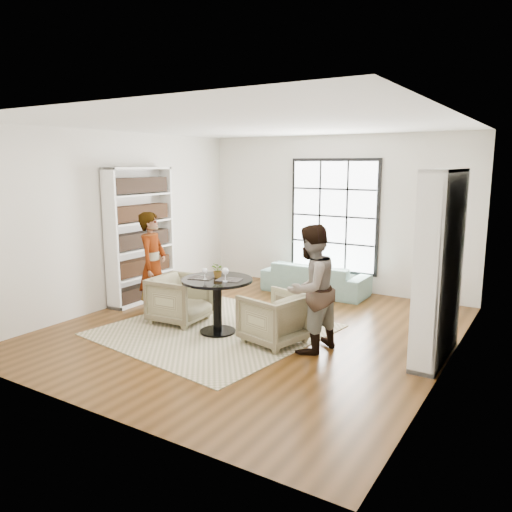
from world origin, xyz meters
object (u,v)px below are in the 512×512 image
Objects in this scene: flower_centerpiece at (218,270)px; person_right at (311,289)px; pedestal_table at (217,294)px; sofa at (315,278)px; armchair_right at (274,318)px; person_left at (153,265)px; wine_glass_right at (225,271)px; wine_glass_left at (205,271)px; armchair_left at (180,299)px.

person_right is at bearing 0.20° from flower_centerpiece.
pedestal_table reaches higher than sofa.
flower_centerpiece is (-0.93, -0.01, 0.57)m from armchair_right.
sofa is at bearing 85.21° from pedestal_table.
armchair_right is 3.59× the size of flower_centerpiece.
sofa is at bearing -144.10° from person_right.
wine_glass_right is (1.55, -0.19, 0.11)m from person_left.
wine_glass_left is 0.84× the size of wine_glass_right.
pedestal_table reaches higher than armchair_right.
wine_glass_left is (1.24, -0.25, 0.09)m from person_left.
wine_glass_right is (-0.03, -2.94, 0.67)m from sofa.
pedestal_table is at bearing -113.17° from person_left.
wine_glass_right is at bearing -63.69° from armchair_right.
armchair_right is 1.19m from wine_glass_left.
wine_glass_left is (-1.57, -0.22, 0.10)m from person_right.
flower_centerpiece is at bearing 112.05° from pedestal_table.
person_right is at bearing 103.52° from armchair_right.
armchair_left is at bearing 172.14° from pedestal_table.
wine_glass_left reaches higher than sofa.
armchair_right is at bearing 12.79° from wine_glass_right.
flower_centerpiece is at bearing 84.58° from sofa.
wine_glass_left reaches higher than armchair_right.
pedestal_table is 0.35m from flower_centerpiece.
armchair_right is at bearing -95.38° from armchair_left.
armchair_left is at bearing -108.50° from person_left.
sofa is 2.56× the size of armchair_right.
wine_glass_left is 0.78× the size of flower_centerpiece.
pedestal_table is at bearing -102.13° from armchair_left.
person_left is 7.83× the size of flower_centerpiece.
armchair_right is 4.59× the size of wine_glass_left.
wine_glass_left is 0.32m from wine_glass_right.
sofa is 1.18× the size of person_right.
armchair_left is 2.30m from person_right.
person_right reaches higher than wine_glass_left.
sofa is 9.89× the size of wine_glass_right.
armchair_right is at bearing -77.72° from person_right.
person_right reaches higher than armchair_right.
sofa is at bearing 84.49° from flower_centerpiece.
person_left is (-2.25, 0.03, 0.50)m from armchair_right.
wine_glass_right is (0.21, -0.08, 0.37)m from pedestal_table.
sofa is at bearing 83.30° from wine_glass_left.
person_left is at bearing -78.39° from person_right.
pedestal_table is 0.51× the size of sofa.
armchair_left is 0.48× the size of person_left.
sofa is at bearing -24.98° from armchair_left.
wine_glass_left is at bearing -169.51° from wine_glass_right.
armchair_right is (0.90, 0.08, -0.24)m from pedestal_table.
pedestal_table is 0.43m from wine_glass_right.
pedestal_table is 0.61× the size of person_right.
person_right reaches higher than sofa.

